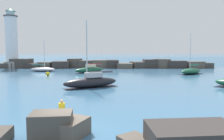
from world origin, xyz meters
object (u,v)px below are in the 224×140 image
Objects in this scene: sailboat_moored_4 at (43,69)px; mooring_buoy_orange_near at (48,74)px; sailboat_moored_3 at (91,82)px; person_on_rocks at (62,111)px; sailboat_moored_2 at (191,71)px; sailboat_moored_1 at (90,69)px; lighthouse at (12,42)px.

mooring_buoy_orange_near is (3.86, -9.01, -0.11)m from sailboat_moored_4.
sailboat_moored_3 is 5.15× the size of person_on_rocks.
person_on_rocks is at bearing -91.26° from sailboat_moored_3.
person_on_rocks reaches higher than mooring_buoy_orange_near.
sailboat_moored_2 is at bearing 41.49° from sailboat_moored_3.
sailboat_moored_1 reaches higher than sailboat_moored_2.
sailboat_moored_3 is (25.26, -32.24, -6.46)m from lighthouse.
sailboat_moored_2 is 28.28m from mooring_buoy_orange_near.
sailboat_moored_2 is 24.67m from sailboat_moored_3.
lighthouse is 1.92× the size of sailboat_moored_3.
sailboat_moored_4 is (-31.96, 5.77, -0.12)m from sailboat_moored_2.
sailboat_moored_1 reaches higher than sailboat_moored_4.
sailboat_moored_4 is (-13.48, 22.12, -0.25)m from sailboat_moored_3.
sailboat_moored_4 is 38.76m from person_on_rocks.
lighthouse reaches higher than sailboat_moored_3.
mooring_buoy_orange_near is at bearing 126.26° from sailboat_moored_3.
sailboat_moored_2 is 35.99m from person_on_rocks.
lighthouse is at bearing 118.17° from person_on_rocks.
sailboat_moored_1 is at bearing -29.91° from lighthouse.
sailboat_moored_4 is at bearing 113.21° from mooring_buoy_orange_near.
sailboat_moored_3 is at bearing -82.89° from sailboat_moored_1.
lighthouse reaches higher than sailboat_moored_1.
sailboat_moored_1 is 6.31× the size of person_on_rocks.
mooring_buoy_orange_near is at bearing -66.79° from sailboat_moored_4.
sailboat_moored_2 is 4.94× the size of person_on_rocks.
sailboat_moored_3 is at bearing 88.74° from person_on_rocks.
person_on_rocks is (2.07, -33.43, 0.23)m from sailboat_moored_1.
sailboat_moored_4 is at bearing 164.71° from sailboat_moored_1.
sailboat_moored_1 is at bearing 39.55° from mooring_buoy_orange_near.
sailboat_moored_1 reaches higher than sailboat_moored_3.
sailboat_moored_1 is at bearing -15.29° from sailboat_moored_4.
person_on_rocks is at bearing -70.15° from sailboat_moored_4.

